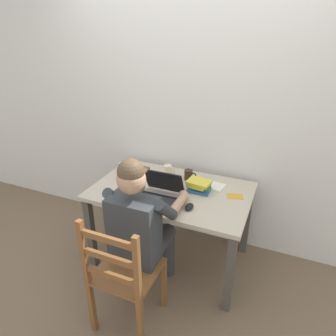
% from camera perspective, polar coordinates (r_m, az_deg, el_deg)
% --- Properties ---
extents(ground_plane, '(8.00, 8.00, 0.00)m').
position_cam_1_polar(ground_plane, '(2.97, 0.58, -16.59)').
color(ground_plane, brown).
extents(back_wall, '(6.00, 0.04, 2.60)m').
position_cam_1_polar(back_wall, '(2.76, 4.68, 10.88)').
color(back_wall, silver).
rests_on(back_wall, ground).
extents(desk, '(1.32, 0.82, 0.74)m').
position_cam_1_polar(desk, '(2.59, 0.64, -5.92)').
color(desk, '#BCB29E').
rests_on(desk, ground).
extents(seated_person, '(0.50, 0.60, 1.25)m').
position_cam_1_polar(seated_person, '(2.21, -5.08, -10.73)').
color(seated_person, '#33383D').
rests_on(seated_person, ground).
extents(wooden_chair, '(0.42, 0.42, 0.95)m').
position_cam_1_polar(wooden_chair, '(2.17, -8.49, -19.52)').
color(wooden_chair, brown).
rests_on(wooden_chair, ground).
extents(laptop, '(0.33, 0.32, 0.22)m').
position_cam_1_polar(laptop, '(2.37, -1.69, -4.93)').
color(laptop, black).
rests_on(laptop, desk).
extents(computer_mouse, '(0.06, 0.10, 0.03)m').
position_cam_1_polar(computer_mouse, '(2.28, 4.06, -7.37)').
color(computer_mouse, black).
rests_on(computer_mouse, desk).
extents(coffee_mug_white, '(0.11, 0.07, 0.09)m').
position_cam_1_polar(coffee_mug_white, '(2.78, -0.02, -0.33)').
color(coffee_mug_white, beige).
rests_on(coffee_mug_white, desk).
extents(coffee_mug_dark, '(0.11, 0.07, 0.09)m').
position_cam_1_polar(coffee_mug_dark, '(2.68, 3.97, -1.31)').
color(coffee_mug_dark, '#38281E').
rests_on(coffee_mug_dark, desk).
extents(coffee_mug_spare, '(0.12, 0.09, 0.09)m').
position_cam_1_polar(coffee_mug_spare, '(2.83, -8.43, -0.00)').
color(coffee_mug_spare, white).
rests_on(coffee_mug_spare, desk).
extents(book_stack_main, '(0.20, 0.17, 0.10)m').
position_cam_1_polar(book_stack_main, '(2.50, 5.90, -3.36)').
color(book_stack_main, '#2D5B9E').
rests_on(book_stack_main, desk).
extents(paper_pile_near_laptop, '(0.23, 0.18, 0.01)m').
position_cam_1_polar(paper_pile_near_laptop, '(2.62, 8.47, -3.28)').
color(paper_pile_near_laptop, white).
rests_on(paper_pile_near_laptop, desk).
extents(paper_pile_back_corner, '(0.24, 0.19, 0.01)m').
position_cam_1_polar(paper_pile_back_corner, '(2.75, -6.73, -1.72)').
color(paper_pile_back_corner, silver).
rests_on(paper_pile_back_corner, desk).
extents(landscape_photo_print, '(0.15, 0.13, 0.00)m').
position_cam_1_polar(landscape_photo_print, '(2.49, 12.63, -5.29)').
color(landscape_photo_print, gold).
rests_on(landscape_photo_print, desk).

